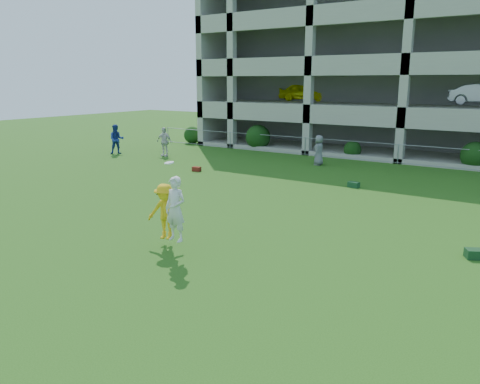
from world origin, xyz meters
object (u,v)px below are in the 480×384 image
Objects in this scene: bystander_b at (164,142)px; frisbee_contest at (168,211)px; bystander_a at (117,139)px; parking_garage at (438,63)px; bystander_c at (319,150)px.

frisbee_contest is at bearing -56.86° from bystander_b.
bystander_b is at bearing 132.87° from frisbee_contest.
parking_garage reaches higher than bystander_a.
bystander_c is at bearing 98.15° from frisbee_contest.
bystander_c is 0.73× the size of frisbee_contest.
frisbee_contest is (15.21, -11.79, 0.17)m from bystander_a.
bystander_b is 20.12m from parking_garage.
parking_garage is at bearing 36.45° from bystander_b.
parking_garage reaches higher than bystander_b.
bystander_a is 19.25m from frisbee_contest.
bystander_b is 1.08× the size of bystander_c.
frisbee_contest is at bearing -86.62° from bystander_a.
bystander_b is 0.06× the size of parking_garage.
parking_garage is (13.48, 14.05, 5.08)m from bystander_b.
frisbee_contest is (11.94, -12.86, 0.22)m from bystander_b.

